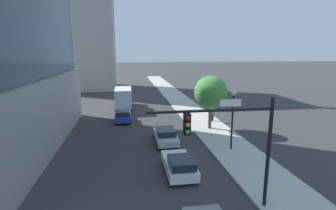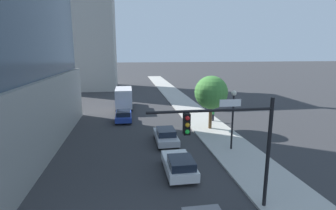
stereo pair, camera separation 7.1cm
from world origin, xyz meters
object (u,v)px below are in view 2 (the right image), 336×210
Objects in this scene: street_lamp at (233,111)px; car_silver at (166,136)px; street_tree at (211,93)px; car_blue at (124,116)px; car_white at (179,165)px; pedestrian_green_shirt at (213,114)px; box_truck at (124,97)px; construction_building at (81,12)px; traffic_light_pole at (232,134)px.

street_lamp is 1.14× the size of car_silver.
car_blue is at bearing 151.82° from street_tree.
pedestrian_green_shirt reaches higher than car_white.
car_white is 0.58× the size of box_truck.
street_lamp is 1.13× the size of car_blue.
car_blue is at bearing 168.85° from pedestrian_green_shirt.
construction_building reaches higher than car_silver.
pedestrian_green_shirt is (10.79, -9.28, -0.78)m from box_truck.
pedestrian_green_shirt is (1.42, 9.15, -2.56)m from street_lamp.
street_lamp is 3.06× the size of pedestrian_green_shirt.
street_tree reaches higher than box_truck.
car_white is at bearing -90.00° from car_silver.
car_silver is (-5.45, -3.47, -3.41)m from street_tree.
street_tree reaches higher than car_silver.
car_silver is 6.41m from car_white.
construction_building is at bearing 106.66° from car_blue.
traffic_light_pole reaches higher than box_truck.
car_silver is at bearing -136.54° from pedestrian_green_shirt.
construction_building is 50.34m from car_white.
construction_building is 7.76× the size of street_lamp.
car_blue is (-9.37, 11.27, -2.88)m from street_lamp.
street_tree is 15.65m from box_truck.
car_blue is 0.61× the size of box_truck.
street_tree is 11.79m from car_white.
construction_building is 8.73× the size of car_blue.
pedestrian_green_shirt is (10.79, -2.13, 0.32)m from car_blue.
construction_building is at bearing 121.28° from pedestrian_green_shirt.
street_lamp reaches higher than box_truck.
car_white is 14.51m from pedestrian_green_shirt.
car_blue is (-9.47, 5.08, -3.44)m from street_tree.
pedestrian_green_shirt reaches higher than car_blue.
construction_building is at bearing 111.29° from box_truck.
car_silver is 0.98× the size of car_blue.
street_lamp is 6.65m from car_silver.
box_truck is at bearing 102.20° from traffic_light_pole.
pedestrian_green_shirt is at bearing 81.18° from street_lamp.
traffic_light_pole reaches higher than street_tree.
car_silver is 1.04× the size of car_white.
construction_building is 47.92m from street_lamp.
street_tree reaches higher than car_blue.
car_white is at bearing -117.83° from pedestrian_green_shirt.
traffic_light_pole is at bearing -80.95° from car_silver.
street_tree is at bearing -62.49° from construction_building.
box_truck reaches higher than pedestrian_green_shirt.
street_lamp is 20.75m from box_truck.
street_tree is 1.27× the size of car_blue.
street_tree is (18.70, -35.89, -12.80)m from construction_building.
traffic_light_pole reaches higher than car_white.
car_silver is at bearing 99.05° from traffic_light_pole.
box_truck is 14.26m from pedestrian_green_shirt.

